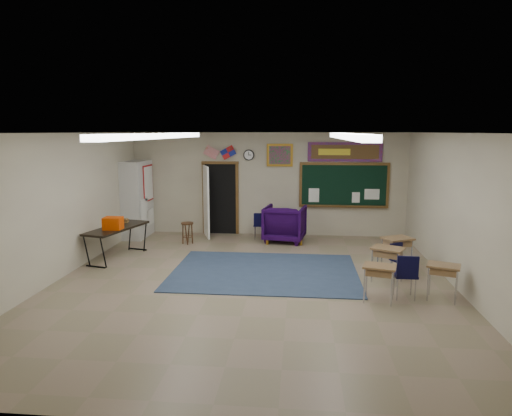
# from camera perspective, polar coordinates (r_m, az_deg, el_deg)

# --- Properties ---
(floor) EXTENTS (9.00, 9.00, 0.00)m
(floor) POSITION_cam_1_polar(r_m,az_deg,el_deg) (9.30, -0.54, -9.45)
(floor) COLOR #84715B
(floor) RESTS_ON ground
(back_wall) EXTENTS (8.00, 0.04, 3.00)m
(back_wall) POSITION_cam_1_polar(r_m,az_deg,el_deg) (13.36, 1.47, 3.00)
(back_wall) COLOR beige
(back_wall) RESTS_ON floor
(front_wall) EXTENTS (8.00, 0.04, 3.00)m
(front_wall) POSITION_cam_1_polar(r_m,az_deg,el_deg) (4.61, -6.53, -9.92)
(front_wall) COLOR beige
(front_wall) RESTS_ON floor
(left_wall) EXTENTS (0.04, 9.00, 3.00)m
(left_wall) POSITION_cam_1_polar(r_m,az_deg,el_deg) (10.15, -23.63, 0.09)
(left_wall) COLOR beige
(left_wall) RESTS_ON floor
(right_wall) EXTENTS (0.04, 9.00, 3.00)m
(right_wall) POSITION_cam_1_polar(r_m,az_deg,el_deg) (9.40, 24.49, -0.68)
(right_wall) COLOR beige
(right_wall) RESTS_ON floor
(ceiling) EXTENTS (8.00, 9.00, 0.04)m
(ceiling) POSITION_cam_1_polar(r_m,az_deg,el_deg) (8.79, -0.58, 9.37)
(ceiling) COLOR silver
(ceiling) RESTS_ON back_wall
(area_rug) EXTENTS (4.00, 3.00, 0.02)m
(area_rug) POSITION_cam_1_polar(r_m,az_deg,el_deg) (10.04, 1.08, -7.94)
(area_rug) COLOR #2E3E59
(area_rug) RESTS_ON floor
(fluorescent_strips) EXTENTS (3.86, 6.00, 0.10)m
(fluorescent_strips) POSITION_cam_1_polar(r_m,az_deg,el_deg) (8.79, -0.58, 8.98)
(fluorescent_strips) COLOR white
(fluorescent_strips) RESTS_ON ceiling
(doorway) EXTENTS (1.10, 0.89, 2.16)m
(doorway) POSITION_cam_1_polar(r_m,az_deg,el_deg) (13.46, -4.98, 1.11)
(doorway) COLOR black
(doorway) RESTS_ON back_wall
(chalkboard) EXTENTS (2.55, 0.14, 1.30)m
(chalkboard) POSITION_cam_1_polar(r_m,az_deg,el_deg) (13.36, 10.92, 2.67)
(chalkboard) COLOR brown
(chalkboard) RESTS_ON back_wall
(bulletin_board) EXTENTS (2.10, 0.05, 0.55)m
(bulletin_board) POSITION_cam_1_polar(r_m,az_deg,el_deg) (13.28, 11.05, 6.89)
(bulletin_board) COLOR #AD1A0E
(bulletin_board) RESTS_ON back_wall
(framed_art_print) EXTENTS (0.75, 0.05, 0.65)m
(framed_art_print) POSITION_cam_1_polar(r_m,az_deg,el_deg) (13.24, 2.99, 6.62)
(framed_art_print) COLOR #A2721F
(framed_art_print) RESTS_ON back_wall
(wall_clock) EXTENTS (0.32, 0.05, 0.32)m
(wall_clock) POSITION_cam_1_polar(r_m,az_deg,el_deg) (13.31, -0.91, 6.64)
(wall_clock) COLOR black
(wall_clock) RESTS_ON back_wall
(wall_flags) EXTENTS (1.16, 0.06, 0.70)m
(wall_flags) POSITION_cam_1_polar(r_m,az_deg,el_deg) (13.40, -4.57, 7.19)
(wall_flags) COLOR red
(wall_flags) RESTS_ON back_wall
(storage_cabinet) EXTENTS (0.59, 1.25, 2.20)m
(storage_cabinet) POSITION_cam_1_polar(r_m,az_deg,el_deg) (13.56, -14.60, 1.07)
(storage_cabinet) COLOR beige
(storage_cabinet) RESTS_ON floor
(wingback_armchair) EXTENTS (1.24, 1.26, 1.00)m
(wingback_armchair) POSITION_cam_1_polar(r_m,az_deg,el_deg) (12.68, 3.61, -1.95)
(wingback_armchair) COLOR #1B0430
(wingback_armchair) RESTS_ON floor
(student_chair_reading) EXTENTS (0.40, 0.40, 0.77)m
(student_chair_reading) POSITION_cam_1_polar(r_m,az_deg,el_deg) (12.97, 0.52, -2.20)
(student_chair_reading) COLOR black
(student_chair_reading) RESTS_ON floor
(student_chair_desk_a) EXTENTS (0.42, 0.42, 0.84)m
(student_chair_desk_a) POSITION_cam_1_polar(r_m,az_deg,el_deg) (8.86, 18.12, -8.07)
(student_chair_desk_a) COLOR black
(student_chair_desk_a) RESTS_ON floor
(student_chair_desk_b) EXTENTS (0.48, 0.48, 0.70)m
(student_chair_desk_b) POSITION_cam_1_polar(r_m,az_deg,el_deg) (10.06, 17.60, -6.34)
(student_chair_desk_b) COLOR black
(student_chair_desk_b) RESTS_ON floor
(student_desk_front_left) EXTENTS (0.74, 0.68, 0.72)m
(student_desk_front_left) POSITION_cam_1_polar(r_m,az_deg,el_deg) (9.66, 16.08, -6.59)
(student_desk_front_left) COLOR olive
(student_desk_front_left) RESTS_ON floor
(student_desk_front_right) EXTENTS (0.75, 0.68, 0.73)m
(student_desk_front_right) POSITION_cam_1_polar(r_m,az_deg,el_deg) (10.54, 17.20, -5.26)
(student_desk_front_right) COLOR olive
(student_desk_front_right) RESTS_ON floor
(student_desk_back_left) EXTENTS (0.65, 0.55, 0.67)m
(student_desk_back_left) POSITION_cam_1_polar(r_m,az_deg,el_deg) (8.55, 15.12, -8.85)
(student_desk_back_left) COLOR olive
(student_desk_back_left) RESTS_ON floor
(student_desk_back_right) EXTENTS (0.67, 0.58, 0.66)m
(student_desk_back_right) POSITION_cam_1_polar(r_m,az_deg,el_deg) (9.00, 22.31, -8.36)
(student_desk_back_right) COLOR olive
(student_desk_back_right) RESTS_ON floor
(folding_table) EXTENTS (1.05, 1.95, 1.05)m
(folding_table) POSITION_cam_1_polar(r_m,az_deg,el_deg) (11.48, -16.94, -4.00)
(folding_table) COLOR black
(folding_table) RESTS_ON floor
(wooden_stool) EXTENTS (0.33, 0.33, 0.59)m
(wooden_stool) POSITION_cam_1_polar(r_m,az_deg,el_deg) (12.55, -8.56, -3.09)
(wooden_stool) COLOR #432314
(wooden_stool) RESTS_ON floor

